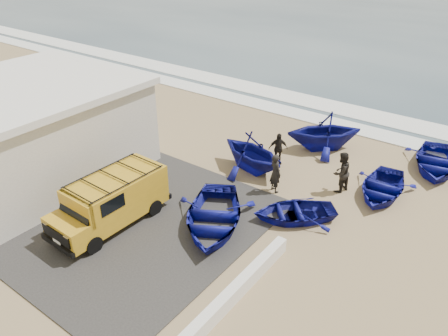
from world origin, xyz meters
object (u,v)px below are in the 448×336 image
Objects in this scene: fisherman_front at (275,173)px; building at (26,130)px; boat_near_left at (213,217)px; boat_mid_right at (382,187)px; boat_far_right at (436,161)px; van at (112,199)px; fisherman_back at (278,149)px; fisherman_middle at (341,172)px; boat_mid_left at (252,152)px; boat_near_right at (294,212)px; boat_far_left at (324,131)px; parapet at (235,292)px.

building is at bearing 54.28° from fisherman_front.
boat_mid_right is at bearing 23.64° from boat_near_left.
boat_far_right is (1.32, 3.84, 0.05)m from boat_mid_right.
van is 2.98× the size of fisherman_back.
fisherman_middle is at bearing 29.43° from building.
building is 19.47m from boat_far_right.
boat_mid_left is 6.07m from boat_mid_right.
fisherman_middle is 1.16× the size of fisherman_back.
boat_near_left is 3.80m from fisherman_front.
boat_near_left is (3.33, 2.12, -0.64)m from van.
boat_near_right is 0.91× the size of boat_mid_right.
boat_far_left reaches higher than boat_mid_right.
boat_near_right is 4.38m from boat_mid_left.
boat_near_left is 1.23× the size of boat_mid_left.
fisherman_middle is at bearing -116.45° from fisherman_front.
boat_near_right is at bearing -110.17° from boat_mid_left.
building reaches higher than boat_mid_left.
building is 11.58m from fisherman_front.
fisherman_middle is (0.59, 3.10, 0.60)m from boat_near_right.
boat_near_left reaches higher than boat_mid_right.
building reaches higher than fisherman_back.
boat_mid_left is 0.94× the size of boat_far_left.
van is 1.16× the size of boat_far_right.
building is 2.82× the size of boat_near_right.
van is 7.15m from boat_mid_left.
parapet is at bearing 16.77° from fisherman_middle.
fisherman_front is (-5.28, -6.34, 0.48)m from boat_far_right.
fisherman_middle reaches higher than boat_near_right.
boat_mid_left is (-1.29, 4.74, 0.50)m from boat_near_left.
van reaches higher than boat_near_right.
van is 7.04m from fisherman_front.
boat_far_left is at bearing 56.63° from boat_near_left.
boat_near_left is 4.94m from boat_mid_left.
boat_near_right is at bearing 39.94° from van.
parapet is 8.48m from boat_mid_left.
building reaches higher than fisherman_front.
parapet is at bearing -36.35° from boat_near_right.
fisherman_middle is (2.42, -3.45, -0.09)m from boat_far_left.
fisherman_front is (10.21, 5.33, -1.25)m from building.
building is 1.94× the size of van.
building is 10.53m from boat_mid_left.
building is 2.07× the size of boat_near_left.
boat_mid_right is (5.85, 1.50, -0.59)m from boat_mid_left.
parapet is at bearing -2.92° from van.
boat_far_left is at bearing 46.13° from building.
parapet is 5.00m from boat_near_right.
fisherman_back reaches higher than boat_mid_right.
boat_mid_left reaches higher than fisherman_back.
van is 9.82m from fisherman_middle.
building is 9.89m from boat_near_left.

